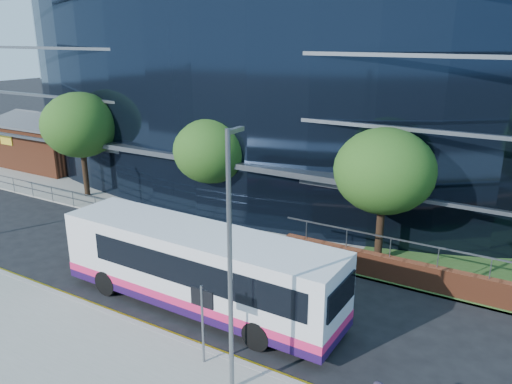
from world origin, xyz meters
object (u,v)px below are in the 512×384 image
Objects in this scene: tree_far_b at (211,151)px; city_bus at (200,268)px; streetlight_east at (230,260)px; tree_far_a at (80,125)px; tree_far_c at (384,171)px; brick_pavilion at (52,142)px; street_sign at (202,308)px.

city_bus is (5.20, -8.15, -2.49)m from tree_far_b.
tree_far_a is at bearing 149.54° from streetlight_east.
city_bus is (-4.80, -7.65, -2.81)m from tree_far_c.
brick_pavilion is 1.42× the size of tree_far_b.
tree_far_c is (20.00, 0.00, -0.33)m from tree_far_a.
streetlight_east is (1.50, -0.59, 2.29)m from street_sign.
tree_far_c is (2.50, 10.59, 2.39)m from street_sign.
tree_far_a is at bearing 148.83° from street_sign.
tree_far_b reaches higher than street_sign.
tree_far_b is 0.76× the size of streetlight_east.
street_sign is at bearing -103.29° from tree_far_c.
tree_far_b is 9.98m from city_bus.
streetlight_east is at bearing -21.36° from street_sign.
brick_pavilion is 29.46m from tree_far_c.
tree_far_c is (10.00, -0.50, 0.33)m from tree_far_b.
tree_far_c is at bearing -2.86° from tree_far_b.
city_bus is at bearing -122.13° from tree_far_c.
tree_far_c is at bearing 58.67° from city_bus.
tree_far_b is (10.00, 0.50, -0.65)m from tree_far_a.
brick_pavilion is 19.55m from tree_far_b.
tree_far_a reaches higher than tree_far_b.
street_sign is 13.54m from tree_far_b.
street_sign is at bearing -31.17° from tree_far_a.
city_bus is at bearing 137.20° from streetlight_east.
brick_pavilion is at bearing 154.14° from city_bus.
tree_far_c is at bearing -8.82° from brick_pavilion.
street_sign is 0.23× the size of city_bus.
tree_far_b is 0.50× the size of city_bus.
brick_pavilion is at bearing 153.45° from tree_far_a.
tree_far_a is 17.30m from city_bus.
tree_far_a is at bearing -26.55° from brick_pavilion.
streetlight_east is 0.66× the size of city_bus.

